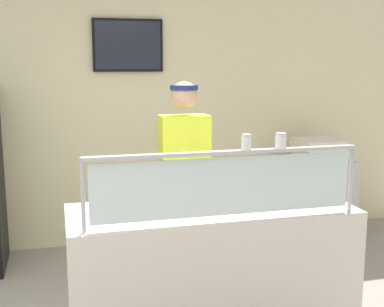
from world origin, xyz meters
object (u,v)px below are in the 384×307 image
object	(u,v)px
pizza_tray	(222,201)
parmesan_shaker	(246,143)
pizza_server	(225,198)
pepper_flake_shaker	(281,142)
worker_figure	(185,178)
pizza_box_stack	(319,149)

from	to	relation	value
pizza_tray	parmesan_shaker	world-z (taller)	parmesan_shaker
pizza_server	pepper_flake_shaker	world-z (taller)	pepper_flake_shaker
pizza_tray	pizza_server	size ratio (longest dim) A/B	1.76
pizza_tray	parmesan_shaker	bearing A→B (deg)	-87.48
worker_figure	pizza_tray	bearing A→B (deg)	-78.33
pizza_box_stack	pizza_tray	bearing A→B (deg)	-135.11
pizza_server	parmesan_shaker	world-z (taller)	parmesan_shaker
pizza_server	worker_figure	bearing A→B (deg)	104.11
pizza_server	worker_figure	size ratio (longest dim) A/B	0.16
pizza_server	pepper_flake_shaker	bearing A→B (deg)	-56.20
pepper_flake_shaker	pizza_box_stack	xyz separation A→B (m)	(1.37, 1.99, -0.44)
parmesan_shaker	pizza_server	bearing A→B (deg)	91.19
parmesan_shaker	pepper_flake_shaker	world-z (taller)	same
pizza_server	pepper_flake_shaker	size ratio (longest dim) A/B	2.96
pizza_tray	pizza_server	bearing A→B (deg)	-64.56
pizza_tray	pizza_server	world-z (taller)	pizza_server
worker_figure	parmesan_shaker	bearing A→B (deg)	-81.99
parmesan_shaker	pepper_flake_shaker	distance (m)	0.22
worker_figure	pizza_box_stack	bearing A→B (deg)	30.73
pepper_flake_shaker	worker_figure	xyz separation A→B (m)	(-0.36, 0.97, -0.42)
pizza_tray	worker_figure	distance (m)	0.59
parmesan_shaker	pepper_flake_shaker	xyz separation A→B (m)	(0.22, 0.00, -0.00)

